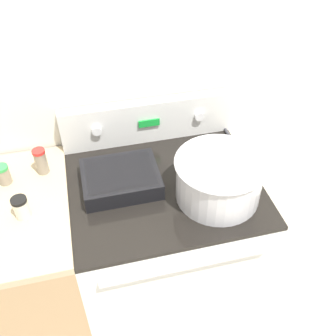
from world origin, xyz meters
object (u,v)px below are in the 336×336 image
object	(u,v)px
spice_jar_green_cap	(3,174)
casserole_dish	(121,178)
ladle	(245,156)
spice_jar_red_cap	(41,161)
mixing_bowl	(219,177)
spice_jar_black_cap	(21,208)

from	to	relation	value
spice_jar_green_cap	casserole_dish	bearing A→B (deg)	-14.71
ladle	spice_jar_red_cap	world-z (taller)	spice_jar_red_cap
mixing_bowl	spice_jar_red_cap	size ratio (longest dim) A/B	3.03
ladle	spice_jar_red_cap	size ratio (longest dim) A/B	2.62
mixing_bowl	spice_jar_black_cap	bearing A→B (deg)	175.18
casserole_dish	ladle	world-z (taller)	casserole_dish
mixing_bowl	spice_jar_black_cap	world-z (taller)	mixing_bowl
casserole_dish	spice_jar_green_cap	xyz separation A→B (m)	(-0.43, 0.11, 0.01)
casserole_dish	ladle	distance (m)	0.51
casserole_dish	ladle	size ratio (longest dim) A/B	1.02
spice_jar_black_cap	ladle	bearing A→B (deg)	6.74
ladle	spice_jar_black_cap	world-z (taller)	spice_jar_black_cap
ladle	mixing_bowl	bearing A→B (deg)	-137.16
spice_jar_red_cap	spice_jar_black_cap	distance (m)	0.23
mixing_bowl	ladle	world-z (taller)	mixing_bowl
casserole_dish	spice_jar_red_cap	size ratio (longest dim) A/B	2.66
spice_jar_black_cap	spice_jar_green_cap	world-z (taller)	spice_jar_black_cap
ladle	spice_jar_red_cap	distance (m)	0.81
spice_jar_green_cap	mixing_bowl	bearing A→B (deg)	-18.37
mixing_bowl	ladle	distance (m)	0.25
casserole_dish	spice_jar_black_cap	size ratio (longest dim) A/B	3.40
mixing_bowl	casserole_dish	world-z (taller)	mixing_bowl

